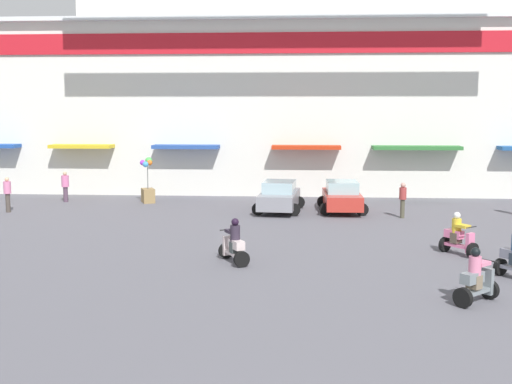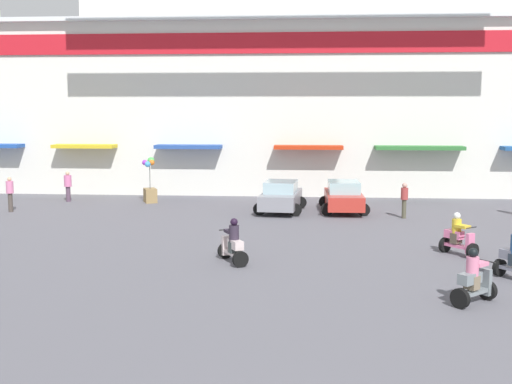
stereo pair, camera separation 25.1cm
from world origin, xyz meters
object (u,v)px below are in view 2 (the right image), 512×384
parked_car_0 (281,196)px  pedestrian_3 (68,185)px  scooter_rider_4 (474,280)px  scooter_rider_0 (458,237)px  balloon_vendor_cart (150,187)px  parked_car_1 (344,196)px  pedestrian_1 (10,192)px  pedestrian_2 (404,198)px  scooter_rider_3 (233,245)px

parked_car_0 → pedestrian_3: size_ratio=2.45×
parked_car_0 → scooter_rider_4: parked_car_0 is taller
scooter_rider_0 → balloon_vendor_cart: 17.74m
parked_car_1 → balloon_vendor_cart: bearing=167.1°
parked_car_1 → scooter_rider_0: (3.44, -9.08, -0.13)m
pedestrian_1 → pedestrian_2: (18.84, -0.33, -0.03)m
parked_car_0 → pedestrian_2: pedestrian_2 is taller
scooter_rider_3 → scooter_rider_4: (6.72, -3.95, 0.02)m
scooter_rider_4 → pedestrian_1: pedestrian_1 is taller
parked_car_1 → pedestrian_2: bearing=-31.8°
scooter_rider_3 → pedestrian_3: 16.77m
scooter_rider_3 → pedestrian_2: size_ratio=0.95×
scooter_rider_0 → balloon_vendor_cart: size_ratio=0.61×
scooter_rider_0 → parked_car_1: bearing=110.7°
scooter_rider_3 → pedestrian_2: bearing=53.3°
scooter_rider_3 → parked_car_1: bearing=68.9°
pedestrian_1 → balloon_vendor_cart: balloon_vendor_cart is taller
pedestrian_2 → scooter_rider_0: bearing=-84.1°
scooter_rider_0 → pedestrian_2: (-0.77, 7.42, 0.33)m
scooter_rider_0 → balloon_vendor_cart: balloon_vendor_cart is taller
parked_car_1 → pedestrian_2: pedestrian_2 is taller
parked_car_0 → parked_car_1: bearing=4.4°
pedestrian_1 → balloon_vendor_cart: 7.04m
scooter_rider_4 → scooter_rider_0: bearing=81.2°
parked_car_1 → scooter_rider_0: bearing=-69.3°
pedestrian_3 → balloon_vendor_cart: bearing=0.6°
scooter_rider_3 → pedestrian_2: pedestrian_2 is taller
scooter_rider_4 → balloon_vendor_cart: 21.30m
parked_car_1 → pedestrian_2: (2.67, -1.65, 0.20)m
scooter_rider_3 → pedestrian_2: 11.43m
scooter_rider_4 → pedestrian_1: bearing=144.3°
pedestrian_3 → scooter_rider_3: bearing=-51.3°
balloon_vendor_cart → parked_car_1: bearing=-12.9°
pedestrian_2 → pedestrian_3: size_ratio=1.00×
parked_car_0 → balloon_vendor_cart: bearing=160.2°
parked_car_0 → scooter_rider_3: (-1.12, -10.58, -0.14)m
parked_car_0 → pedestrian_2: bearing=-14.0°
scooter_rider_4 → pedestrian_1: (-18.73, 13.44, 0.35)m
scooter_rider_0 → pedestrian_3: (-18.08, 11.36, 0.30)m
parked_car_1 → scooter_rider_4: (2.56, -14.76, -0.12)m
pedestrian_3 → scooter_rider_4: bearing=-44.7°
scooter_rider_3 → parked_car_0: bearing=84.0°
parked_car_0 → scooter_rider_4: size_ratio=2.69×
pedestrian_3 → pedestrian_1: bearing=-113.1°
scooter_rider_0 → pedestrian_3: bearing=147.9°
scooter_rider_3 → pedestrian_3: (-10.48, 13.09, 0.31)m
scooter_rider_0 → scooter_rider_3: scooter_rider_3 is taller
parked_car_0 → pedestrian_2: size_ratio=2.46×
scooter_rider_3 → pedestrian_1: size_ratio=0.91×
parked_car_0 → balloon_vendor_cart: balloon_vendor_cart is taller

